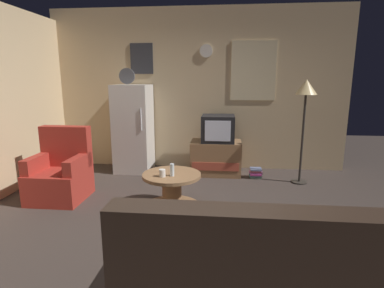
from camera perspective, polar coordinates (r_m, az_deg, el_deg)
name	(u,v)px	position (r m, az deg, el deg)	size (l,w,h in m)	color
ground_plane	(178,228)	(3.48, -2.62, -15.30)	(12.00, 12.00, 0.00)	#3D332D
wall_with_art	(197,90)	(5.53, 1.02, 10.02)	(5.20, 0.12, 2.80)	#D1B284
fridge	(133,128)	(5.43, -10.83, 2.89)	(0.60, 0.62, 1.77)	silver
tv_stand	(216,158)	(5.24, 4.44, -2.54)	(0.84, 0.53, 0.57)	#8E6642
crt_tv	(218,128)	(5.13, 4.85, 2.89)	(0.54, 0.51, 0.44)	black
standing_lamp	(306,95)	(4.90, 20.37, 8.49)	(0.32, 0.32, 1.59)	#332D28
coffee_table	(172,191)	(3.86, -3.76, -8.78)	(0.72, 0.72, 0.46)	#8E6642
wine_glass	(172,170)	(3.68, -3.73, -4.82)	(0.05, 0.05, 0.15)	silver
mug_ceramic_white	(162,173)	(3.67, -5.55, -5.40)	(0.08, 0.08, 0.09)	silver
armchair	(61,174)	(4.53, -23.18, -5.12)	(0.68, 0.68, 0.96)	#A52D23
couch	(253,284)	(2.20, 11.33, -24.08)	(1.70, 0.80, 0.92)	#38281E
book_stack	(256,173)	(5.16, 11.74, -5.30)	(0.22, 0.17, 0.16)	slate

